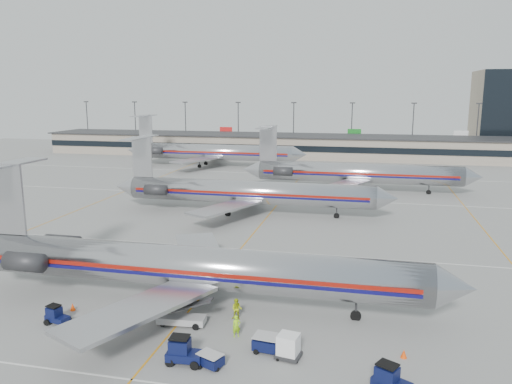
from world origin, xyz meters
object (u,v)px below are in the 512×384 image
(jet_foreground, at_px, (185,266))
(jet_second_row, at_px, (244,192))
(uld_container, at_px, (288,346))
(belt_loader, at_px, (183,318))
(tug_center, at_px, (183,352))

(jet_foreground, bearing_deg, jet_second_row, 95.44)
(uld_container, xyz_separation_m, belt_loader, (-9.01, 3.15, -0.25))
(tug_center, distance_m, belt_loader, 5.85)
(jet_foreground, bearing_deg, belt_loader, -72.84)
(jet_second_row, xyz_separation_m, uld_container, (13.44, -40.74, -2.46))
(tug_center, xyz_separation_m, belt_loader, (-2.10, 5.45, -0.27))
(jet_second_row, distance_m, uld_container, 42.97)
(jet_second_row, height_order, tug_center, jet_second_row)
(jet_foreground, distance_m, jet_second_row, 33.76)
(jet_foreground, height_order, jet_second_row, jet_foreground)
(jet_foreground, bearing_deg, uld_container, -34.85)
(uld_container, bearing_deg, belt_loader, 171.04)
(jet_foreground, xyz_separation_m, uld_container, (10.24, -7.13, -2.58))
(tug_center, xyz_separation_m, uld_container, (6.92, 2.30, -0.02))
(tug_center, relative_size, belt_loader, 0.55)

